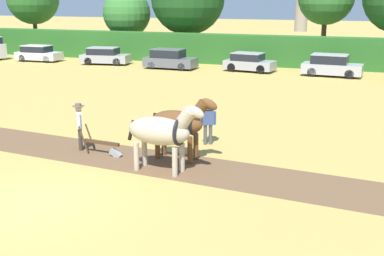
{
  "coord_description": "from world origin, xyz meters",
  "views": [
    {
      "loc": [
        8.39,
        -10.13,
        5.55
      ],
      "look_at": [
        2.69,
        5.28,
        1.1
      ],
      "focal_mm": 45.0,
      "sensor_mm": 36.0,
      "label": 1
    }
  ],
  "objects_px": {
    "tree_left": "(127,13)",
    "farmer_beside_team": "(208,121)",
    "farmer_at_plow": "(79,122)",
    "parked_car_center_right": "(249,62)",
    "parked_car_center": "(170,59)",
    "draft_horse_lead_left": "(162,131)",
    "plow": "(105,146)",
    "parked_car_left": "(38,54)",
    "parked_car_center_left": "(105,56)",
    "parked_car_right": "(331,66)",
    "draft_horse_lead_right": "(179,123)"
  },
  "relations": [
    {
      "from": "tree_left",
      "to": "farmer_beside_team",
      "type": "distance_m",
      "value": 32.52
    },
    {
      "from": "farmer_at_plow",
      "to": "tree_left",
      "type": "bearing_deg",
      "value": 79.04
    },
    {
      "from": "parked_car_center_right",
      "to": "farmer_at_plow",
      "type": "bearing_deg",
      "value": -85.8
    },
    {
      "from": "parked_car_center",
      "to": "parked_car_center_right",
      "type": "height_order",
      "value": "parked_car_center"
    },
    {
      "from": "tree_left",
      "to": "draft_horse_lead_left",
      "type": "height_order",
      "value": "tree_left"
    },
    {
      "from": "plow",
      "to": "parked_car_left",
      "type": "height_order",
      "value": "parked_car_left"
    },
    {
      "from": "parked_car_center_left",
      "to": "parked_car_right",
      "type": "bearing_deg",
      "value": -8.95
    },
    {
      "from": "draft_horse_lead_left",
      "to": "draft_horse_lead_right",
      "type": "xyz_separation_m",
      "value": [
        0.1,
        1.3,
        -0.03
      ]
    },
    {
      "from": "draft_horse_lead_left",
      "to": "draft_horse_lead_right",
      "type": "relative_size",
      "value": 1.07
    },
    {
      "from": "farmer_beside_team",
      "to": "parked_car_center_left",
      "type": "bearing_deg",
      "value": -170.64
    },
    {
      "from": "draft_horse_lead_right",
      "to": "parked_car_center",
      "type": "distance_m",
      "value": 22.83
    },
    {
      "from": "farmer_at_plow",
      "to": "parked_car_center_right",
      "type": "relative_size",
      "value": 0.44
    },
    {
      "from": "tree_left",
      "to": "farmer_beside_team",
      "type": "height_order",
      "value": "tree_left"
    },
    {
      "from": "draft_horse_lead_left",
      "to": "draft_horse_lead_right",
      "type": "distance_m",
      "value": 1.3
    },
    {
      "from": "plow",
      "to": "parked_car_center_left",
      "type": "xyz_separation_m",
      "value": [
        -12.71,
        21.86,
        0.39
      ]
    },
    {
      "from": "tree_left",
      "to": "farmer_at_plow",
      "type": "distance_m",
      "value": 32.47
    },
    {
      "from": "parked_car_center",
      "to": "plow",
      "type": "bearing_deg",
      "value": -72.3
    },
    {
      "from": "parked_car_left",
      "to": "parked_car_center_right",
      "type": "xyz_separation_m",
      "value": [
        19.39,
        0.54,
        0.01
      ]
    },
    {
      "from": "farmer_beside_team",
      "to": "parked_car_center",
      "type": "distance_m",
      "value": 21.08
    },
    {
      "from": "farmer_at_plow",
      "to": "parked_car_center",
      "type": "bearing_deg",
      "value": 68.52
    },
    {
      "from": "farmer_at_plow",
      "to": "parked_car_right",
      "type": "xyz_separation_m",
      "value": [
        7.38,
        21.63,
        -0.29
      ]
    },
    {
      "from": "farmer_beside_team",
      "to": "parked_car_center_right",
      "type": "xyz_separation_m",
      "value": [
        -3.14,
        19.57,
        -0.24
      ]
    },
    {
      "from": "farmer_beside_team",
      "to": "draft_horse_lead_right",
      "type": "bearing_deg",
      "value": -39.61
    },
    {
      "from": "parked_car_left",
      "to": "parked_car_right",
      "type": "relative_size",
      "value": 0.95
    },
    {
      "from": "tree_left",
      "to": "parked_car_center",
      "type": "xyz_separation_m",
      "value": [
        8.15,
        -8.32,
        -3.3
      ]
    },
    {
      "from": "tree_left",
      "to": "parked_car_center",
      "type": "bearing_deg",
      "value": -45.61
    },
    {
      "from": "draft_horse_lead_right",
      "to": "parked_car_left",
      "type": "height_order",
      "value": "draft_horse_lead_right"
    },
    {
      "from": "farmer_at_plow",
      "to": "farmer_beside_team",
      "type": "distance_m",
      "value": 4.88
    },
    {
      "from": "farmer_at_plow",
      "to": "parked_car_center",
      "type": "distance_m",
      "value": 21.75
    },
    {
      "from": "farmer_at_plow",
      "to": "parked_car_left",
      "type": "relative_size",
      "value": 0.43
    },
    {
      "from": "plow",
      "to": "parked_car_left",
      "type": "xyz_separation_m",
      "value": [
        -19.42,
        21.57,
        0.38
      ]
    },
    {
      "from": "parked_car_left",
      "to": "draft_horse_lead_left",
      "type": "bearing_deg",
      "value": -48.17
    },
    {
      "from": "parked_car_left",
      "to": "parked_car_center",
      "type": "relative_size",
      "value": 0.98
    },
    {
      "from": "draft_horse_lead_right",
      "to": "farmer_at_plow",
      "type": "height_order",
      "value": "draft_horse_lead_right"
    },
    {
      "from": "plow",
      "to": "parked_car_center",
      "type": "bearing_deg",
      "value": 111.01
    },
    {
      "from": "tree_left",
      "to": "draft_horse_lead_right",
      "type": "relative_size",
      "value": 2.43
    },
    {
      "from": "parked_car_right",
      "to": "tree_left",
      "type": "bearing_deg",
      "value": 162.7
    },
    {
      "from": "draft_horse_lead_left",
      "to": "farmer_beside_team",
      "type": "relative_size",
      "value": 1.75
    },
    {
      "from": "farmer_beside_team",
      "to": "plow",
      "type": "bearing_deg",
      "value": -80.72
    },
    {
      "from": "draft_horse_lead_left",
      "to": "parked_car_left",
      "type": "relative_size",
      "value": 0.69
    },
    {
      "from": "draft_horse_lead_left",
      "to": "parked_car_center_right",
      "type": "xyz_separation_m",
      "value": [
        -2.68,
        22.96,
        -0.67
      ]
    },
    {
      "from": "parked_car_left",
      "to": "draft_horse_lead_right",
      "type": "bearing_deg",
      "value": -46.33
    },
    {
      "from": "draft_horse_lead_left",
      "to": "plow",
      "type": "distance_m",
      "value": 2.98
    },
    {
      "from": "farmer_at_plow",
      "to": "parked_car_center_right",
      "type": "height_order",
      "value": "farmer_at_plow"
    },
    {
      "from": "draft_horse_lead_right",
      "to": "plow",
      "type": "distance_m",
      "value": 2.97
    },
    {
      "from": "farmer_beside_team",
      "to": "tree_left",
      "type": "bearing_deg",
      "value": -176.85
    },
    {
      "from": "parked_car_center_left",
      "to": "parked_car_center",
      "type": "relative_size",
      "value": 1.03
    },
    {
      "from": "tree_left",
      "to": "parked_car_right",
      "type": "xyz_separation_m",
      "value": [
        20.76,
        -7.8,
        -3.29
      ]
    },
    {
      "from": "parked_car_right",
      "to": "farmer_beside_team",
      "type": "bearing_deg",
      "value": -95.76
    },
    {
      "from": "tree_left",
      "to": "parked_car_right",
      "type": "bearing_deg",
      "value": -20.58
    }
  ]
}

